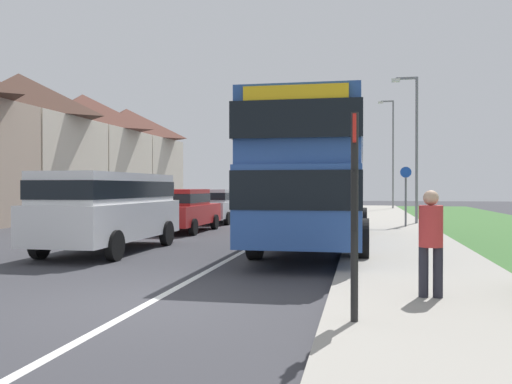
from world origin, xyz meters
TOP-DOWN VIEW (x-y plane):
  - ground_plane at (0.00, 0.00)m, footprint 120.00×120.00m
  - lane_marking_centre at (0.00, 8.00)m, footprint 0.14×60.00m
  - pavement_near_side at (4.20, 6.00)m, footprint 3.20×68.00m
  - double_decker_bus at (1.84, 8.19)m, footprint 2.80×11.11m
  - parked_van_white at (-3.48, 5.86)m, footprint 2.11×5.51m
  - parked_car_red at (-3.65, 12.20)m, footprint 1.98×4.60m
  - parked_car_silver at (-3.74, 17.40)m, footprint 1.98×4.37m
  - pedestrian_at_stop at (4.06, 0.65)m, footprint 0.34×0.34m
  - bus_stop_sign at (3.00, -0.98)m, footprint 0.09×0.52m
  - cycle_route_sign at (4.79, 15.16)m, footprint 0.44×0.08m
  - street_lamp_mid at (5.29, 17.29)m, footprint 1.14×0.20m
  - street_lamp_far at (5.19, 34.02)m, footprint 1.14×0.20m
  - house_terrace_far_side at (-14.87, 21.93)m, footprint 6.98×26.80m

SIDE VIEW (x-z plane):
  - ground_plane at x=0.00m, z-range 0.00..0.00m
  - lane_marking_centre at x=0.00m, z-range 0.00..0.01m
  - pavement_near_side at x=4.20m, z-range 0.00..0.12m
  - parked_car_silver at x=-3.74m, z-range 0.09..1.69m
  - parked_car_red at x=-3.65m, z-range 0.09..1.71m
  - pedestrian_at_stop at x=4.06m, z-range 0.14..1.81m
  - parked_van_white at x=-3.48m, z-range 0.21..2.28m
  - cycle_route_sign at x=4.79m, z-range 0.17..2.69m
  - bus_stop_sign at x=3.00m, z-range 0.24..2.84m
  - double_decker_bus at x=1.84m, z-range 0.29..3.99m
  - street_lamp_mid at x=5.29m, z-range 0.54..7.07m
  - house_terrace_far_side at x=-14.87m, z-range 0.00..7.74m
  - street_lamp_far at x=5.19m, z-range 0.56..8.64m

